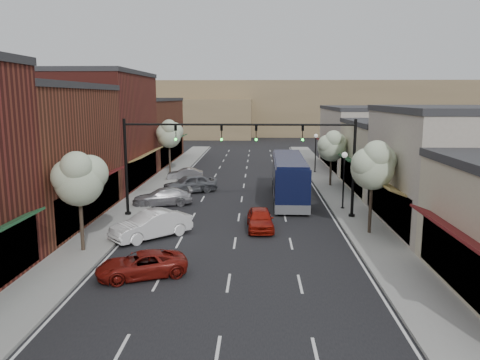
# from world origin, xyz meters

# --- Properties ---
(ground) EXTENTS (160.00, 160.00, 0.00)m
(ground) POSITION_xyz_m (0.00, 0.00, 0.00)
(ground) COLOR black
(ground) RESTS_ON ground
(sidewalk_left) EXTENTS (2.80, 73.00, 0.15)m
(sidewalk_left) POSITION_xyz_m (-8.40, 18.50, 0.07)
(sidewalk_left) COLOR gray
(sidewalk_left) RESTS_ON ground
(sidewalk_right) EXTENTS (2.80, 73.00, 0.15)m
(sidewalk_right) POSITION_xyz_m (8.40, 18.50, 0.07)
(sidewalk_right) COLOR gray
(sidewalk_right) RESTS_ON ground
(curb_left) EXTENTS (0.25, 73.00, 0.17)m
(curb_left) POSITION_xyz_m (-7.00, 18.50, 0.07)
(curb_left) COLOR gray
(curb_left) RESTS_ON ground
(curb_right) EXTENTS (0.25, 73.00, 0.17)m
(curb_right) POSITION_xyz_m (7.00, 18.50, 0.07)
(curb_right) COLOR gray
(curb_right) RESTS_ON ground
(bldg_left_midnear) EXTENTS (10.14, 14.10, 9.40)m
(bldg_left_midnear) POSITION_xyz_m (-14.23, 6.00, 4.66)
(bldg_left_midnear) COLOR brown
(bldg_left_midnear) RESTS_ON ground
(bldg_left_midfar) EXTENTS (10.14, 14.10, 10.90)m
(bldg_left_midfar) POSITION_xyz_m (-14.24, 20.00, 5.40)
(bldg_left_midfar) COLOR maroon
(bldg_left_midfar) RESTS_ON ground
(bldg_left_far) EXTENTS (10.14, 18.10, 8.40)m
(bldg_left_far) POSITION_xyz_m (-14.22, 36.00, 4.16)
(bldg_left_far) COLOR brown
(bldg_left_far) RESTS_ON ground
(bldg_right_midnear) EXTENTS (9.14, 12.10, 7.90)m
(bldg_right_midnear) POSITION_xyz_m (13.72, 6.00, 3.91)
(bldg_right_midnear) COLOR #B4A89A
(bldg_right_midnear) RESTS_ON ground
(bldg_right_midfar) EXTENTS (9.14, 12.10, 6.40)m
(bldg_right_midfar) POSITION_xyz_m (13.70, 18.00, 3.17)
(bldg_right_midfar) COLOR #C0B799
(bldg_right_midfar) RESTS_ON ground
(bldg_right_far) EXTENTS (9.14, 16.10, 7.40)m
(bldg_right_far) POSITION_xyz_m (13.71, 32.00, 3.66)
(bldg_right_far) COLOR #B4A89A
(bldg_right_far) RESTS_ON ground
(hill_far) EXTENTS (120.00, 30.00, 12.00)m
(hill_far) POSITION_xyz_m (0.00, 90.00, 6.00)
(hill_far) COLOR #7A6647
(hill_far) RESTS_ON ground
(hill_near) EXTENTS (50.00, 20.00, 8.00)m
(hill_near) POSITION_xyz_m (-25.00, 78.00, 4.00)
(hill_near) COLOR #7A6647
(hill_near) RESTS_ON ground
(signal_mast_right) EXTENTS (8.22, 0.46, 7.00)m
(signal_mast_right) POSITION_xyz_m (5.62, 8.00, 4.62)
(signal_mast_right) COLOR black
(signal_mast_right) RESTS_ON ground
(signal_mast_left) EXTENTS (8.22, 0.46, 7.00)m
(signal_mast_left) POSITION_xyz_m (-5.62, 8.00, 4.62)
(signal_mast_left) COLOR black
(signal_mast_left) RESTS_ON ground
(tree_right_near) EXTENTS (2.85, 2.65, 5.95)m
(tree_right_near) POSITION_xyz_m (8.35, 3.94, 4.45)
(tree_right_near) COLOR #47382B
(tree_right_near) RESTS_ON ground
(tree_right_far) EXTENTS (2.85, 2.65, 5.43)m
(tree_right_far) POSITION_xyz_m (8.35, 19.94, 3.99)
(tree_right_far) COLOR #47382B
(tree_right_far) RESTS_ON ground
(tree_left_near) EXTENTS (2.85, 2.65, 5.69)m
(tree_left_near) POSITION_xyz_m (-8.25, -0.06, 4.22)
(tree_left_near) COLOR #47382B
(tree_left_near) RESTS_ON ground
(tree_left_far) EXTENTS (2.85, 2.65, 6.13)m
(tree_left_far) POSITION_xyz_m (-8.25, 25.94, 4.60)
(tree_left_far) COLOR #47382B
(tree_left_far) RESTS_ON ground
(lamp_post_near) EXTENTS (0.44, 0.44, 4.44)m
(lamp_post_near) POSITION_xyz_m (7.80, 10.50, 3.01)
(lamp_post_near) COLOR black
(lamp_post_near) RESTS_ON ground
(lamp_post_far) EXTENTS (0.44, 0.44, 4.44)m
(lamp_post_far) POSITION_xyz_m (7.80, 28.00, 3.01)
(lamp_post_far) COLOR black
(lamp_post_far) RESTS_ON ground
(coach_bus) EXTENTS (2.77, 11.78, 3.59)m
(coach_bus) POSITION_xyz_m (3.93, 13.98, 1.87)
(coach_bus) COLOR black
(coach_bus) RESTS_ON ground
(red_hatchback) EXTENTS (1.85, 4.17, 1.40)m
(red_hatchback) POSITION_xyz_m (1.50, 4.98, 0.70)
(red_hatchback) COLOR #9A160B
(red_hatchback) RESTS_ON ground
(parked_car_a) EXTENTS (4.71, 3.43, 1.19)m
(parked_car_a) POSITION_xyz_m (-4.20, -3.38, 0.60)
(parked_car_a) COLOR maroon
(parked_car_a) RESTS_ON ground
(parked_car_b) EXTENTS (4.84, 4.69, 1.65)m
(parked_car_b) POSITION_xyz_m (-5.13, 2.85, 0.82)
(parked_car_b) COLOR white
(parked_car_b) RESTS_ON ground
(parked_car_c) EXTENTS (5.04, 3.03, 1.37)m
(parked_car_c) POSITION_xyz_m (-6.20, 11.56, 0.68)
(parked_car_c) COLOR #A8A7AC
(parked_car_c) RESTS_ON ground
(parked_car_d) EXTENTS (5.21, 3.92, 1.65)m
(parked_car_d) POSITION_xyz_m (-4.74, 16.55, 0.83)
(parked_car_d) COLOR #5C5E63
(parked_car_d) RESTS_ON ground
(parked_car_e) EXTENTS (3.83, 1.71, 1.22)m
(parked_car_e) POSITION_xyz_m (-6.20, 23.14, 0.61)
(parked_car_e) COLOR gray
(parked_car_e) RESTS_ON ground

